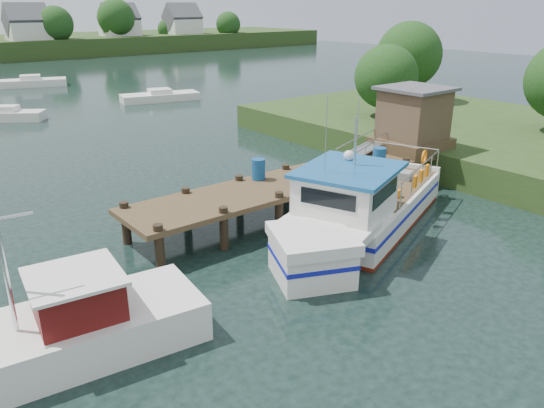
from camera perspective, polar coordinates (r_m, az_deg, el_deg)
ground_plane at (r=21.58m, az=-0.41°, el=-1.54°), size 160.00×160.00×0.00m
near_shore at (r=33.39m, az=24.13°, el=8.36°), size 16.00×30.00×7.76m
dock at (r=25.24m, az=11.35°, el=6.72°), size 16.60×3.00×4.78m
lobster_boat at (r=20.00m, az=9.34°, el=-0.61°), size 11.10×6.59×5.49m
work_boat at (r=14.17m, az=-23.62°, el=-13.06°), size 8.54×3.43×4.47m
moored_far at (r=62.69m, az=-24.50°, el=11.83°), size 7.38×4.33×1.19m
moored_b at (r=44.57m, az=-26.48°, el=8.55°), size 5.10×4.37×1.12m
moored_c at (r=49.52m, az=-11.95°, el=11.25°), size 7.17×3.85×1.08m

